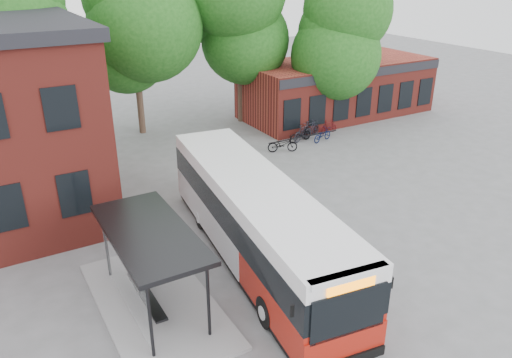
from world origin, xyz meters
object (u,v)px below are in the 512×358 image
bicycle_4 (300,134)px  bicycle_7 (328,127)px  city_bus (256,222)px  bicycle_3 (303,133)px  bicycle_5 (310,129)px  bus_shelter (153,269)px  bicycle_6 (322,135)px  bicycle_0 (283,144)px

bicycle_4 → bicycle_7: bearing=-88.8°
city_bus → bicycle_3: size_ratio=6.99×
bicycle_3 → bicycle_4: bearing=74.6°
city_bus → bicycle_7: city_bus is taller
bicycle_4 → bicycle_5: size_ratio=0.97×
bicycle_3 → bicycle_5: size_ratio=1.00×
bus_shelter → bicycle_6: bus_shelter is taller
bus_shelter → bicycle_0: (11.63, 10.16, -0.97)m
bicycle_7 → bicycle_5: bearing=87.1°
bus_shelter → bicycle_4: bearing=39.4°
bicycle_5 → bicycle_3: bearing=101.8°
bicycle_3 → bicycle_5: bearing=-81.0°
bicycle_4 → city_bus: bearing=129.8°
bus_shelter → bicycle_5: (14.73, 11.65, -0.90)m
bus_shelter → bicycle_4: size_ratio=3.95×
bus_shelter → bicycle_7: bus_shelter is taller
bicycle_7 → bicycle_0: bearing=106.0°
bicycle_0 → city_bus: bearing=164.6°
bicycle_4 → bus_shelter: bearing=120.9°
bicycle_0 → bicycle_3: 2.47m
bicycle_0 → bicycle_3: size_ratio=0.98×
bicycle_4 → bicycle_3: bearing=-95.4°
bicycle_5 → bicycle_7: 1.47m
bus_shelter → bicycle_3: bus_shelter is taller
bicycle_5 → city_bus: bearing=120.7°
bus_shelter → bicycle_6: size_ratio=4.22×
bus_shelter → city_bus: city_bus is taller
city_bus → bicycle_6: city_bus is taller
bus_shelter → bicycle_5: 18.81m
bicycle_0 → bicycle_6: 3.27m
bicycle_4 → bicycle_6: bicycle_4 is taller
bicycle_4 → bicycle_6: 1.42m
bicycle_3 → bicycle_5: 0.98m
bicycle_0 → bicycle_3: bearing=-42.4°
bus_shelter → bicycle_7: 19.97m
city_bus → bicycle_0: size_ratio=7.10×
bus_shelter → bicycle_3: 17.85m
bus_shelter → bicycle_7: (16.20, 11.63, -1.01)m
bicycle_5 → bus_shelter: bearing=112.7°
bicycle_0 → bicycle_5: 3.45m
bus_shelter → bicycle_0: size_ratio=3.86×
bicycle_6 → bicycle_5: bearing=-9.5°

